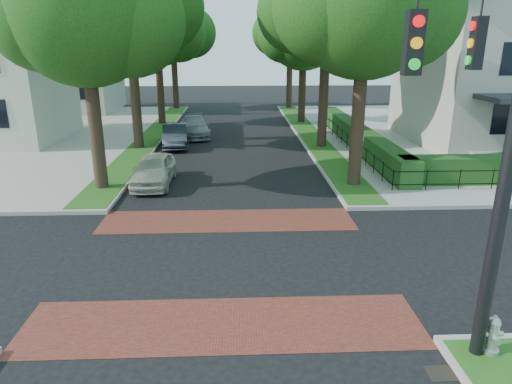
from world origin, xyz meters
TOP-DOWN VIEW (x-y plane):
  - ground at (0.00, 0.00)m, footprint 120.00×120.00m
  - sidewalk_ne at (19.50, 19.00)m, footprint 30.00×30.00m
  - crosswalk_far at (0.00, 3.20)m, footprint 9.00×2.20m
  - crosswalk_near at (0.00, -3.20)m, footprint 9.00×2.20m
  - storm_drain at (4.30, -5.00)m, footprint 0.65×0.45m
  - grass_strip_ne at (5.40, 19.10)m, footprint 1.60×29.80m
  - grass_strip_nw at (-5.40, 19.10)m, footprint 1.60×29.80m
  - tree_right_near at (5.60, 7.24)m, footprint 7.75×6.67m
  - tree_right_mid at (5.61, 15.25)m, footprint 8.25×7.09m
  - tree_right_far at (5.60, 24.22)m, footprint 7.25×6.23m
  - tree_right_back at (5.60, 33.23)m, footprint 7.50×6.45m
  - tree_left_near at (-5.40, 7.23)m, footprint 7.50×6.45m
  - tree_left_mid at (-5.39, 15.24)m, footprint 8.00×6.88m
  - tree_left_far at (-5.40, 24.22)m, footprint 7.00×6.02m
  - tree_left_back at (-5.40, 33.24)m, footprint 7.75×6.66m
  - hedge_main_road at (7.70, 15.00)m, footprint 1.00×18.00m
  - fence_main_road at (6.90, 15.00)m, footprint 0.06×18.00m
  - house_left_far at (-15.49, 31.99)m, footprint 10.00×9.00m
  - traffic_signal at (4.89, -4.41)m, footprint 2.17×2.00m
  - parked_car_front at (-3.37, 7.76)m, footprint 1.66×4.08m
  - parked_car_middle at (-3.45, 15.82)m, footprint 1.96×4.29m
  - parked_car_rear at (-2.53, 19.10)m, footprint 2.59×4.90m
  - fire_hydrant at (5.37, -4.61)m, footprint 0.44×0.44m

SIDE VIEW (x-z plane):
  - ground at x=0.00m, z-range 0.00..0.00m
  - crosswalk_far at x=0.00m, z-range 0.00..0.01m
  - crosswalk_near at x=0.00m, z-range 0.00..0.01m
  - storm_drain at x=4.30m, z-range 0.00..0.01m
  - sidewalk_ne at x=19.50m, z-range 0.00..0.15m
  - grass_strip_ne at x=5.40m, z-range 0.15..0.17m
  - grass_strip_nw at x=-5.40m, z-range 0.15..0.17m
  - fire_hydrant at x=5.37m, z-range 0.13..0.97m
  - fence_main_road at x=6.90m, z-range 0.15..1.05m
  - parked_car_rear at x=-2.53m, z-range 0.00..1.35m
  - parked_car_middle at x=-3.45m, z-range 0.00..1.37m
  - parked_car_front at x=-3.37m, z-range 0.00..1.39m
  - hedge_main_road at x=7.70m, z-range 0.15..1.35m
  - traffic_signal at x=4.89m, z-range 0.71..8.71m
  - house_left_far at x=-15.49m, z-range -0.03..10.11m
  - tree_right_far at x=5.60m, z-range 2.04..11.78m
  - tree_left_far at x=-5.40m, z-range 2.19..12.05m
  - tree_right_back at x=5.60m, z-range 2.17..12.37m
  - tree_left_near at x=-5.40m, z-range 2.17..12.37m
  - tree_left_back at x=-5.40m, z-range 2.19..12.63m
  - tree_right_near at x=5.60m, z-range 2.30..12.96m
  - tree_right_mid at x=5.61m, z-range 2.38..13.60m
  - tree_left_mid at x=-5.39m, z-range 2.60..14.08m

